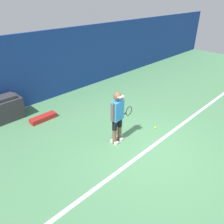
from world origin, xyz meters
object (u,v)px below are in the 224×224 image
at_px(equipment_bag, 43,118).
at_px(covered_chair, 7,108).
at_px(tennis_player, 118,116).
at_px(tennis_ball, 155,128).

bearing_deg(equipment_bag, covered_chair, 128.84).
bearing_deg(equipment_bag, tennis_player, -70.70).
xyz_separation_m(tennis_ball, covered_chair, (-2.98, 3.88, 0.35)).
bearing_deg(covered_chair, tennis_player, -64.73).
distance_m(tennis_ball, equipment_bag, 3.69).
bearing_deg(equipment_bag, tennis_ball, -52.98).
distance_m(tennis_player, tennis_ball, 1.60).
bearing_deg(tennis_ball, equipment_bag, 127.02).
xyz_separation_m(tennis_player, equipment_bag, (-0.90, 2.56, -0.77)).
height_order(covered_chair, equipment_bag, covered_chair).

